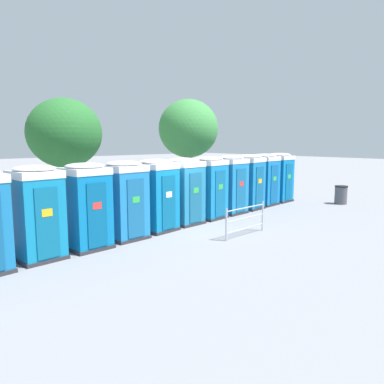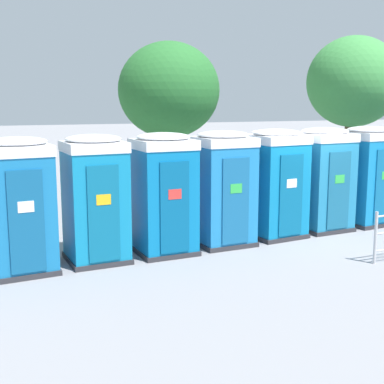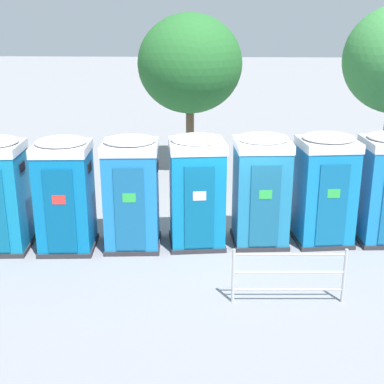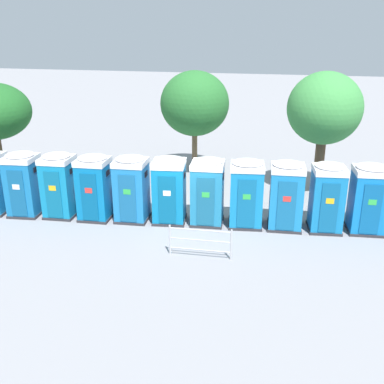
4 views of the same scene
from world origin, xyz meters
TOP-DOWN VIEW (x-y plane):
  - ground_plane at (0.00, 0.00)m, footprint 120.00×120.00m
  - portapotty_2 at (-5.02, -0.68)m, footprint 1.26×1.29m
  - portapotty_3 at (-3.57, -0.61)m, footprint 1.26×1.28m
  - portapotty_4 at (-2.14, -0.41)m, footprint 1.30×1.28m
  - portapotty_5 at (-0.70, -0.22)m, footprint 1.37×1.35m
  - portapotty_6 at (0.73, -0.05)m, footprint 1.32×1.30m
  - portapotty_7 at (2.17, 0.09)m, footprint 1.39×1.35m
  - portapotty_8 at (3.62, 0.21)m, footprint 1.32×1.29m
  - portapotty_9 at (5.06, 0.35)m, footprint 1.30×1.33m
  - portapotty_10 at (6.49, 0.56)m, footprint 1.34×1.31m
  - portapotty_11 at (7.93, 0.69)m, footprint 1.28×1.29m
  - street_tree_0 at (4.88, 4.40)m, footprint 3.17×3.17m
  - street_tree_2 at (-1.20, 6.15)m, footprint 3.39×3.39m
  - trash_can at (9.55, -1.92)m, footprint 0.63×0.63m
  - event_barrier at (1.06, -2.79)m, footprint 2.06×0.16m

SIDE VIEW (x-z plane):
  - ground_plane at x=0.00m, z-range 0.00..0.00m
  - trash_can at x=9.55m, z-range 0.00..0.93m
  - event_barrier at x=1.06m, z-range 0.04..1.09m
  - portapotty_7 at x=2.17m, z-range 0.01..2.55m
  - portapotty_8 at x=3.62m, z-range 0.01..2.55m
  - portapotty_10 at x=6.49m, z-range 0.01..2.55m
  - portapotty_5 at x=-0.70m, z-range 0.01..2.55m
  - portapotty_4 at x=-2.14m, z-range 0.01..2.55m
  - portapotty_6 at x=0.73m, z-range 0.01..2.55m
  - portapotty_11 at x=7.93m, z-range 0.01..2.55m
  - portapotty_3 at x=-3.57m, z-range 0.01..2.55m
  - portapotty_2 at x=-5.02m, z-range 0.01..2.55m
  - portapotty_9 at x=5.06m, z-range 0.01..2.55m
  - street_tree_2 at x=-1.20m, z-range 0.95..6.06m
  - street_tree_0 at x=4.88m, z-range 1.09..6.44m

